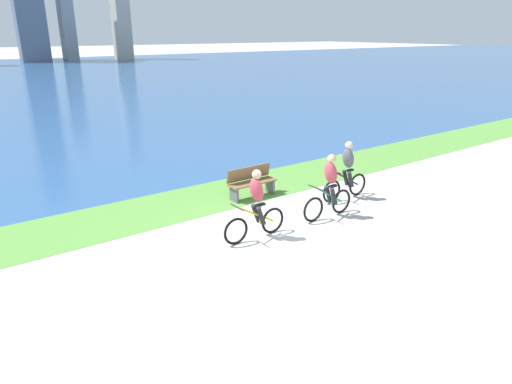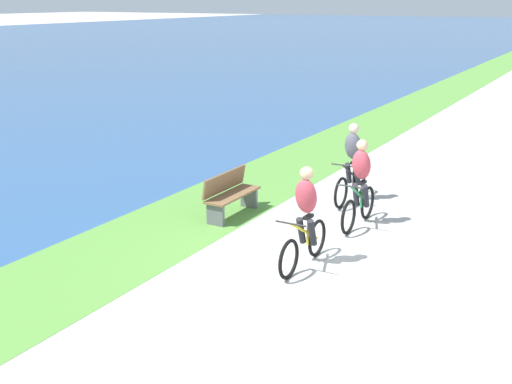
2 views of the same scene
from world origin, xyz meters
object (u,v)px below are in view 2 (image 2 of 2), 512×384
object	(u,v)px
cyclist_lead	(305,218)
cyclist_trailing	(360,184)
bench_near_path	(230,194)
cyclist_distant_rear	(352,164)

from	to	relation	value
cyclist_lead	cyclist_trailing	bearing A→B (deg)	-1.62
cyclist_trailing	bench_near_path	distance (m)	2.61
cyclist_distant_rear	bench_near_path	xyz separation A→B (m)	(-2.12, 1.76, -0.39)
cyclist_trailing	bench_near_path	world-z (taller)	cyclist_trailing
bench_near_path	cyclist_trailing	bearing A→B (deg)	-73.75
cyclist_lead	bench_near_path	xyz separation A→B (m)	(1.59, 2.41, -0.39)
cyclist_lead	cyclist_distant_rear	distance (m)	3.77
cyclist_lead	cyclist_distant_rear	size ratio (longest dim) A/B	0.98
cyclist_lead	cyclist_trailing	world-z (taller)	cyclist_trailing
cyclist_trailing	cyclist_distant_rear	size ratio (longest dim) A/B	0.98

